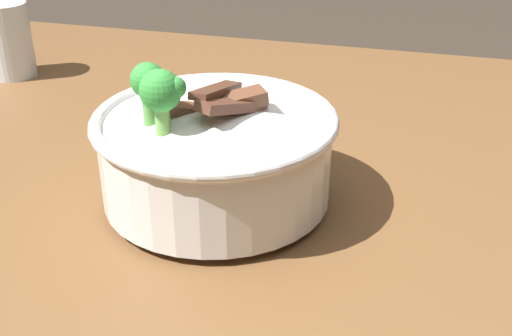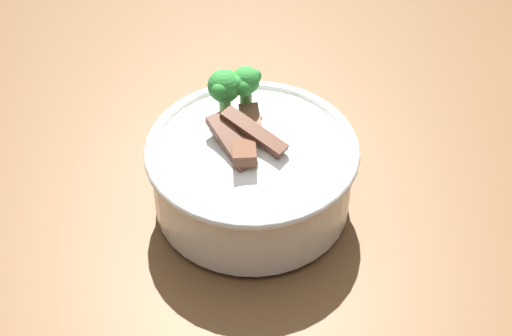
{
  "view_description": "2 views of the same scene",
  "coord_description": "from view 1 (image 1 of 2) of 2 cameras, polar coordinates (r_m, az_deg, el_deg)",
  "views": [
    {
      "loc": [
        0.15,
        -0.49,
        1.09
      ],
      "look_at": [
        0.01,
        0.02,
        0.81
      ],
      "focal_mm": 45.26,
      "sensor_mm": 36.0,
      "label": 1
    },
    {
      "loc": [
        0.48,
        0.32,
        1.4
      ],
      "look_at": [
        -0.04,
        0.01,
        0.82
      ],
      "focal_mm": 54.32,
      "sensor_mm": 36.0,
      "label": 2
    }
  ],
  "objects": [
    {
      "name": "rice_bowl",
      "position": [
        0.6,
        -3.65,
        1.89
      ],
      "size": [
        0.23,
        0.23,
        0.15
      ],
      "color": "white",
      "rests_on": "dining_table"
    },
    {
      "name": "dining_table",
      "position": [
        0.67,
        -0.92,
        -11.33
      ],
      "size": [
        1.46,
        1.08,
        0.77
      ],
      "color": "brown",
      "rests_on": "ground"
    },
    {
      "name": "drinking_glass",
      "position": [
        1.0,
        -20.99,
        10.09
      ],
      "size": [
        0.07,
        0.07,
        0.1
      ],
      "color": "white",
      "rests_on": "dining_table"
    }
  ]
}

